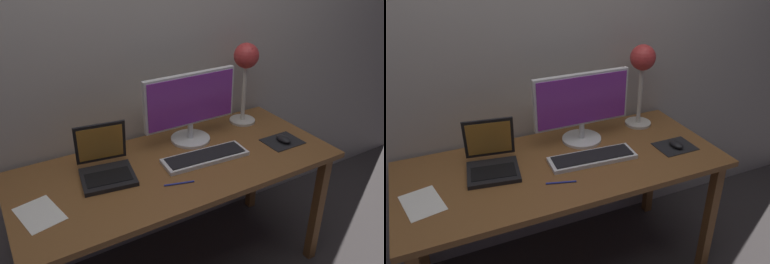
# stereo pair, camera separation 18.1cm
# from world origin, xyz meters

# --- Properties ---
(back_wall) EXTENTS (4.80, 0.06, 2.60)m
(back_wall) POSITION_xyz_m (0.00, 0.40, 1.30)
(back_wall) COLOR #A8A099
(back_wall) RESTS_ON ground
(desk) EXTENTS (1.60, 0.70, 0.74)m
(desk) POSITION_xyz_m (0.00, 0.00, 0.66)
(desk) COLOR brown
(desk) RESTS_ON ground
(monitor) EXTENTS (0.53, 0.22, 0.38)m
(monitor) POSITION_xyz_m (0.18, 0.18, 0.95)
(monitor) COLOR silver
(monitor) RESTS_ON desk
(keyboard_main) EXTENTS (0.45, 0.17, 0.03)m
(keyboard_main) POSITION_xyz_m (0.14, -0.04, 0.75)
(keyboard_main) COLOR silver
(keyboard_main) RESTS_ON desk
(laptop) EXTENTS (0.28, 0.30, 0.23)m
(laptop) POSITION_xyz_m (-0.34, 0.10, 0.81)
(laptop) COLOR black
(laptop) RESTS_ON desk
(desk_lamp) EXTENTS (0.15, 0.15, 0.48)m
(desk_lamp) POSITION_xyz_m (0.57, 0.22, 1.09)
(desk_lamp) COLOR beige
(desk_lamp) RESTS_ON desk
(mousepad) EXTENTS (0.20, 0.16, 0.00)m
(mousepad) POSITION_xyz_m (0.60, -0.10, 0.74)
(mousepad) COLOR black
(mousepad) RESTS_ON desk
(mouse) EXTENTS (0.06, 0.10, 0.03)m
(mouse) POSITION_xyz_m (0.60, -0.10, 0.76)
(mouse) COLOR black
(mouse) RESTS_ON mousepad
(paper_sheet_near_mouse) EXTENTS (0.19, 0.24, 0.00)m
(paper_sheet_near_mouse) POSITION_xyz_m (-0.67, -0.06, 0.74)
(paper_sheet_near_mouse) COLOR white
(paper_sheet_near_mouse) RESTS_ON desk
(pen) EXTENTS (0.14, 0.05, 0.01)m
(pen) POSITION_xyz_m (-0.08, -0.17, 0.74)
(pen) COLOR #2633A5
(pen) RESTS_ON desk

